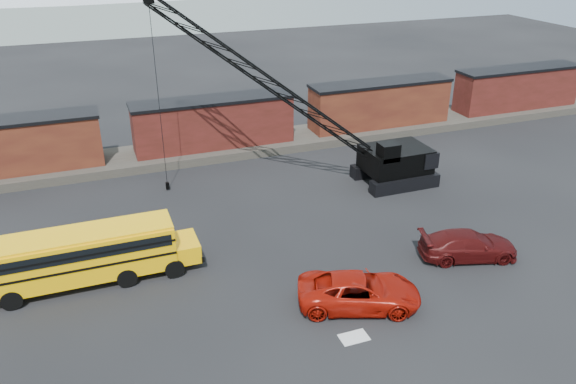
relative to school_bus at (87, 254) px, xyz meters
name	(u,v)px	position (x,y,z in m)	size (l,w,h in m)	color
ground	(313,293)	(11.14, -5.34, -1.79)	(160.00, 160.00, 0.00)	black
gravel_berm	(215,149)	(11.14, 16.66, -1.44)	(120.00, 5.00, 0.70)	#4B453E
boxcar_west_near	(8,146)	(-4.86, 16.66, 0.97)	(13.70, 3.10, 4.17)	#401712
boxcar_mid	(214,123)	(11.14, 16.66, 0.97)	(13.70, 3.10, 4.17)	#591C19
boxcar_east_near	(380,103)	(27.14, 16.66, 0.97)	(13.70, 3.10, 4.17)	#401712
boxcar_east_far	(517,88)	(43.14, 16.66, 0.97)	(13.70, 3.10, 4.17)	#591C19
snow_patch	(354,337)	(11.64, -9.34, -1.78)	(1.40, 0.90, 0.02)	silver
school_bus	(87,254)	(0.00, 0.00, 0.00)	(11.65, 2.65, 3.19)	#FFB605
red_pickup	(359,291)	(13.00, -7.11, -0.91)	(2.94, 6.37, 1.77)	#A41307
maroon_suv	(468,245)	(21.22, -5.18, -0.95)	(2.35, 5.79, 1.68)	#410B0B
crawler_crane	(273,85)	(13.68, 8.27, 6.04)	(19.93, 7.17, 14.20)	black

